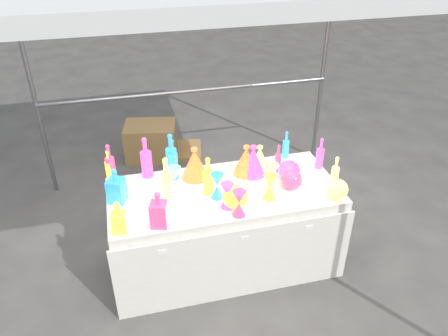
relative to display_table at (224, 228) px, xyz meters
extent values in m
plane|color=#615E59|center=(0.00, 0.01, -0.37)|extent=(80.00, 80.00, 0.00)
cylinder|color=gray|center=(-1.50, 1.51, 0.83)|extent=(0.04, 0.04, 2.40)
cylinder|color=gray|center=(1.50, 1.51, 0.83)|extent=(0.04, 0.04, 2.40)
cylinder|color=gray|center=(0.00, 1.48, 0.63)|extent=(3.00, 0.04, 0.04)
cube|color=white|center=(0.00, 0.01, 0.00)|extent=(1.80, 0.80, 0.75)
cube|color=white|center=(0.00, -0.41, -0.04)|extent=(1.84, 0.02, 0.68)
cube|color=white|center=(-0.55, -0.42, 0.23)|extent=(0.06, 0.00, 0.03)
cube|color=white|center=(0.05, -0.42, 0.23)|extent=(0.06, 0.00, 0.03)
cube|color=white|center=(0.55, -0.42, 0.23)|extent=(0.06, 0.00, 0.03)
cube|color=#9D7947|center=(-0.41, 1.97, -0.16)|extent=(0.67, 0.54, 0.43)
cube|color=#9D7947|center=(-0.14, 2.00, -0.35)|extent=(0.74, 0.59, 0.06)
camera|label=1|loc=(-0.69, -2.73, 2.32)|focal=35.00mm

